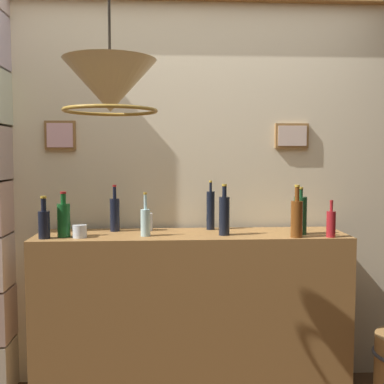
{
  "coord_description": "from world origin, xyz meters",
  "views": [
    {
      "loc": [
        -0.16,
        -1.96,
        1.47
      ],
      "look_at": [
        0.0,
        0.75,
        1.26
      ],
      "focal_mm": 44.3,
      "sensor_mm": 36.0,
      "label": 1
    }
  ],
  "objects": [
    {
      "name": "panelled_rear_partition",
      "position": [
        -0.0,
        1.1,
        1.41
      ],
      "size": [
        3.66,
        0.15,
        2.69
      ],
      "color": "beige",
      "rests_on": "ground"
    },
    {
      "name": "bar_shelf_unit",
      "position": [
        0.0,
        0.8,
        0.5
      ],
      "size": [
        1.82,
        0.44,
        1.01
      ],
      "primitive_type": "cube",
      "color": "olive",
      "rests_on": "ground"
    },
    {
      "name": "liquor_bottle_gin",
      "position": [
        0.63,
        0.73,
        1.12
      ],
      "size": [
        0.08,
        0.08,
        0.28
      ],
      "color": "#1B4A26",
      "rests_on": "bar_shelf_unit"
    },
    {
      "name": "liquor_bottle_whiskey",
      "position": [
        -0.83,
        0.68,
        1.1
      ],
      "size": [
        0.06,
        0.06,
        0.24
      ],
      "color": "black",
      "rests_on": "bar_shelf_unit"
    },
    {
      "name": "liquor_bottle_tequila",
      "position": [
        -0.27,
        0.73,
        1.09
      ],
      "size": [
        0.06,
        0.06,
        0.25
      ],
      "color": "#ABD1D0",
      "rests_on": "bar_shelf_unit"
    },
    {
      "name": "liquor_bottle_port",
      "position": [
        0.13,
        0.95,
        1.13
      ],
      "size": [
        0.05,
        0.05,
        0.31
      ],
      "color": "black",
      "rests_on": "bar_shelf_unit"
    },
    {
      "name": "liquor_bottle_brandy",
      "position": [
        0.58,
        0.64,
        1.12
      ],
      "size": [
        0.07,
        0.07,
        0.3
      ],
      "color": "brown",
      "rests_on": "bar_shelf_unit"
    },
    {
      "name": "liquor_bottle_scotch",
      "position": [
        -0.46,
        0.91,
        1.11
      ],
      "size": [
        0.06,
        0.06,
        0.28
      ],
      "color": "black",
      "rests_on": "bar_shelf_unit"
    },
    {
      "name": "liquor_bottle_amaro",
      "position": [
        0.78,
        0.63,
        1.09
      ],
      "size": [
        0.05,
        0.05,
        0.21
      ],
      "color": "maroon",
      "rests_on": "bar_shelf_unit"
    },
    {
      "name": "liquor_bottle_vermouth",
      "position": [
        0.19,
        0.73,
        1.13
      ],
      "size": [
        0.06,
        0.06,
        0.3
      ],
      "color": "black",
      "rests_on": "bar_shelf_unit"
    },
    {
      "name": "liquor_bottle_sherry",
      "position": [
        -0.73,
        0.73,
        1.11
      ],
      "size": [
        0.07,
        0.07,
        0.26
      ],
      "color": "#175222",
      "rests_on": "bar_shelf_unit"
    },
    {
      "name": "glass_tumbler_rocks",
      "position": [
        -0.26,
        0.93,
        1.06
      ],
      "size": [
        0.06,
        0.06,
        0.11
      ],
      "color": "silver",
      "rests_on": "bar_shelf_unit"
    },
    {
      "name": "glass_tumbler_highball",
      "position": [
        -0.63,
        0.7,
        1.04
      ],
      "size": [
        0.08,
        0.08,
        0.07
      ],
      "color": "silver",
      "rests_on": "bar_shelf_unit"
    },
    {
      "name": "pendant_lamp",
      "position": [
        -0.39,
        0.14,
        1.76
      ],
      "size": [
        0.41,
        0.41,
        0.5
      ],
      "color": "beige"
    }
  ]
}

